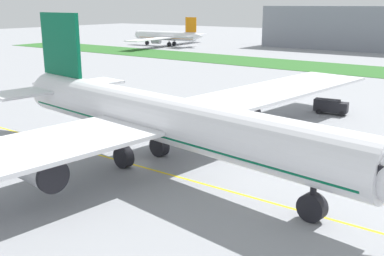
# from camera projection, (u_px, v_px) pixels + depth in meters

# --- Properties ---
(ground_plane) EXTENTS (600.00, 600.00, 0.00)m
(ground_plane) POSITION_uv_depth(u_px,v_px,m) (132.00, 165.00, 54.37)
(ground_plane) COLOR gray
(ground_plane) RESTS_ON ground
(apron_taxi_line) EXTENTS (280.00, 0.36, 0.01)m
(apron_taxi_line) POSITION_uv_depth(u_px,v_px,m) (134.00, 165.00, 54.66)
(apron_taxi_line) COLOR yellow
(apron_taxi_line) RESTS_ON ground
(grass_median_strip) EXTENTS (320.00, 24.00, 0.10)m
(grass_median_strip) POSITION_uv_depth(u_px,v_px,m) (369.00, 71.00, 130.82)
(grass_median_strip) COLOR #2D6628
(grass_median_strip) RESTS_ON ground
(airliner_foreground) EXTENTS (59.55, 96.35, 17.58)m
(airliner_foreground) POSITION_uv_depth(u_px,v_px,m) (158.00, 118.00, 52.22)
(airliner_foreground) COLOR white
(airliner_foreground) RESTS_ON ground
(ground_crew_wingwalker_port) EXTENTS (0.49, 0.43, 1.61)m
(ground_crew_wingwalker_port) POSITION_uv_depth(u_px,v_px,m) (232.00, 148.00, 57.96)
(ground_crew_wingwalker_port) COLOR black
(ground_crew_wingwalker_port) RESTS_ON ground
(ground_crew_marshaller_front) EXTENTS (0.55, 0.34, 1.61)m
(ground_crew_marshaller_front) POSITION_uv_depth(u_px,v_px,m) (166.00, 133.00, 64.36)
(ground_crew_marshaller_front) COLOR black
(ground_crew_marshaller_front) RESTS_ON ground
(service_truck_baggage_loader) EXTENTS (5.94, 2.91, 2.55)m
(service_truck_baggage_loader) POSITION_uv_depth(u_px,v_px,m) (331.00, 106.00, 79.52)
(service_truck_baggage_loader) COLOR black
(service_truck_baggage_loader) RESTS_ON ground
(parked_airliner_far_left) EXTENTS (37.49, 59.12, 13.13)m
(parked_airliner_far_left) POSITION_uv_depth(u_px,v_px,m) (168.00, 36.00, 208.99)
(parked_airliner_far_left) COLOR white
(parked_airliner_far_left) RESTS_ON ground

